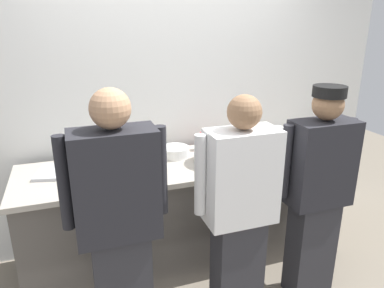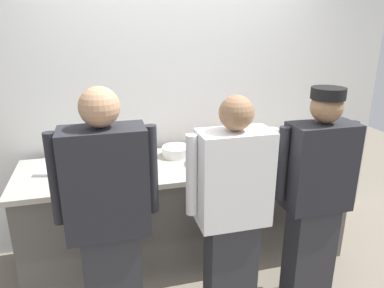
{
  "view_description": "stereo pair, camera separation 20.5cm",
  "coord_description": "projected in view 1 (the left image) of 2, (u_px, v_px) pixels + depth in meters",
  "views": [
    {
      "loc": [
        -0.87,
        -2.21,
        2.0
      ],
      "look_at": [
        0.02,
        0.35,
        1.07
      ],
      "focal_mm": 33.96,
      "sensor_mm": 36.0,
      "label": 1
    },
    {
      "loc": [
        -0.67,
        -2.27,
        2.0
      ],
      "look_at": [
        0.02,
        0.35,
        1.07
      ],
      "focal_mm": 33.96,
      "sensor_mm": 36.0,
      "label": 2
    }
  ],
  "objects": [
    {
      "name": "squeeze_bottle_primary",
      "position": [
        280.0,
        140.0,
        3.21
      ],
      "size": [
        0.06,
        0.06,
        0.18
      ],
      "color": "orange",
      "rests_on": "prep_counter"
    },
    {
      "name": "chef_center",
      "position": [
        240.0,
        210.0,
        2.33
      ],
      "size": [
        0.59,
        0.24,
        1.59
      ],
      "color": "#2D2D33",
      "rests_on": "ground"
    },
    {
      "name": "chef_near_left",
      "position": [
        119.0,
        223.0,
        2.1
      ],
      "size": [
        0.61,
        0.24,
        1.68
      ],
      "color": "#2D2D33",
      "rests_on": "ground"
    },
    {
      "name": "mixing_bowl_steel",
      "position": [
        216.0,
        155.0,
        2.9
      ],
      "size": [
        0.36,
        0.36,
        0.13
      ],
      "primitive_type": "cylinder",
      "color": "#B7BABF",
      "rests_on": "prep_counter"
    },
    {
      "name": "chefs_knife",
      "position": [
        255.0,
        151.0,
        3.17
      ],
      "size": [
        0.28,
        0.03,
        0.02
      ],
      "color": "#B7BABF",
      "rests_on": "prep_counter"
    },
    {
      "name": "ramekin_orange_sauce",
      "position": [
        300.0,
        143.0,
        3.3
      ],
      "size": [
        0.09,
        0.09,
        0.05
      ],
      "color": "white",
      "rests_on": "prep_counter"
    },
    {
      "name": "sheet_tray",
      "position": [
        65.0,
        172.0,
        2.72
      ],
      "size": [
        0.46,
        0.38,
        0.02
      ],
      "primitive_type": "cube",
      "rotation": [
        0.0,
        0.0,
        -0.23
      ],
      "color": "#B7BABF",
      "rests_on": "prep_counter"
    },
    {
      "name": "prep_counter",
      "position": [
        188.0,
        211.0,
        3.1
      ],
      "size": [
        2.67,
        0.75,
        0.91
      ],
      "color": "#56514C",
      "rests_on": "ground"
    },
    {
      "name": "chef_far_right",
      "position": [
        317.0,
        191.0,
        2.57
      ],
      "size": [
        0.59,
        0.24,
        1.6
      ],
      "color": "#2D2D33",
      "rests_on": "ground"
    },
    {
      "name": "squeeze_bottle_spare",
      "position": [
        129.0,
        159.0,
        2.73
      ],
      "size": [
        0.06,
        0.06,
        0.2
      ],
      "color": "#E5E066",
      "rests_on": "prep_counter"
    },
    {
      "name": "wall_back",
      "position": [
        170.0,
        80.0,
        3.21
      ],
      "size": [
        4.19,
        0.1,
        2.99
      ],
      "color": "silver",
      "rests_on": "ground"
    },
    {
      "name": "ramekin_green_sauce",
      "position": [
        317.0,
        152.0,
        3.09
      ],
      "size": [
        0.11,
        0.11,
        0.05
      ],
      "color": "white",
      "rests_on": "prep_counter"
    },
    {
      "name": "ramekin_red_sauce",
      "position": [
        232.0,
        148.0,
        3.2
      ],
      "size": [
        0.11,
        0.11,
        0.04
      ],
      "color": "white",
      "rests_on": "prep_counter"
    },
    {
      "name": "ground_plane",
      "position": [
        204.0,
        285.0,
        2.89
      ],
      "size": [
        9.0,
        9.0,
        0.0
      ],
      "primitive_type": "plane",
      "color": "slate"
    },
    {
      "name": "ramekin_yellow_sauce",
      "position": [
        115.0,
        163.0,
        2.86
      ],
      "size": [
        0.11,
        0.11,
        0.04
      ],
      "color": "white",
      "rests_on": "prep_counter"
    },
    {
      "name": "squeeze_bottle_secondary",
      "position": [
        203.0,
        140.0,
        3.19
      ],
      "size": [
        0.06,
        0.06,
        0.19
      ],
      "color": "red",
      "rests_on": "prep_counter"
    },
    {
      "name": "plate_stack_front",
      "position": [
        175.0,
        152.0,
        3.05
      ],
      "size": [
        0.24,
        0.24,
        0.08
      ],
      "color": "white",
      "rests_on": "prep_counter"
    }
  ]
}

